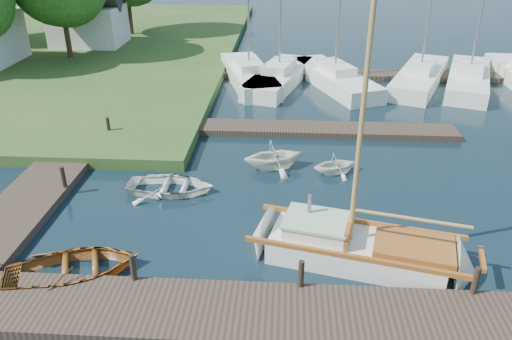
# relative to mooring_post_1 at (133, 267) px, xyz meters

# --- Properties ---
(ground) EXTENTS (160.00, 160.00, 0.00)m
(ground) POSITION_rel_mooring_post_1_xyz_m (3.00, 5.00, -0.70)
(ground) COLOR black
(ground) RESTS_ON ground
(near_dock) EXTENTS (18.00, 2.20, 0.30)m
(near_dock) POSITION_rel_mooring_post_1_xyz_m (3.00, -1.00, -0.55)
(near_dock) COLOR #2D251B
(near_dock) RESTS_ON ground
(left_dock) EXTENTS (2.20, 18.00, 0.30)m
(left_dock) POSITION_rel_mooring_post_1_xyz_m (-5.00, 7.00, -0.55)
(left_dock) COLOR #2D251B
(left_dock) RESTS_ON ground
(far_dock) EXTENTS (14.00, 1.60, 0.30)m
(far_dock) POSITION_rel_mooring_post_1_xyz_m (5.00, 11.50, -0.55)
(far_dock) COLOR #2D251B
(far_dock) RESTS_ON ground
(pontoon) EXTENTS (30.00, 1.60, 0.30)m
(pontoon) POSITION_rel_mooring_post_1_xyz_m (13.00, 21.00, -0.55)
(pontoon) COLOR #2D251B
(pontoon) RESTS_ON ground
(mooring_post_1) EXTENTS (0.16, 0.16, 0.80)m
(mooring_post_1) POSITION_rel_mooring_post_1_xyz_m (0.00, 0.00, 0.00)
(mooring_post_1) COLOR black
(mooring_post_1) RESTS_ON near_dock
(mooring_post_2) EXTENTS (0.16, 0.16, 0.80)m
(mooring_post_2) POSITION_rel_mooring_post_1_xyz_m (4.50, 0.00, 0.00)
(mooring_post_2) COLOR black
(mooring_post_2) RESTS_ON near_dock
(mooring_post_3) EXTENTS (0.16, 0.16, 0.80)m
(mooring_post_3) POSITION_rel_mooring_post_1_xyz_m (9.00, 0.00, 0.00)
(mooring_post_3) COLOR black
(mooring_post_3) RESTS_ON near_dock
(mooring_post_4) EXTENTS (0.16, 0.16, 0.80)m
(mooring_post_4) POSITION_rel_mooring_post_1_xyz_m (-4.00, 5.00, 0.00)
(mooring_post_4) COLOR black
(mooring_post_4) RESTS_ON left_dock
(mooring_post_5) EXTENTS (0.16, 0.16, 0.80)m
(mooring_post_5) POSITION_rel_mooring_post_1_xyz_m (-4.00, 10.00, 0.00)
(mooring_post_5) COLOR black
(mooring_post_5) RESTS_ON left_dock
(sailboat) EXTENTS (7.41, 3.57, 9.83)m
(sailboat) POSITION_rel_mooring_post_1_xyz_m (6.31, 1.63, -0.36)
(sailboat) COLOR white
(sailboat) RESTS_ON ground
(dinghy) EXTENTS (4.34, 3.72, 0.76)m
(dinghy) POSITION_rel_mooring_post_1_xyz_m (-1.88, 0.41, -0.32)
(dinghy) COLOR brown
(dinghy) RESTS_ON ground
(tender_a) EXTENTS (3.27, 2.36, 0.67)m
(tender_a) POSITION_rel_mooring_post_1_xyz_m (-0.20, 5.40, -0.37)
(tender_a) COLOR white
(tender_a) RESTS_ON ground
(tender_b) EXTENTS (3.01, 2.80, 1.30)m
(tender_b) POSITION_rel_mooring_post_1_xyz_m (3.57, 7.62, -0.05)
(tender_b) COLOR white
(tender_b) RESTS_ON ground
(tender_d) EXTENTS (2.26, 2.11, 0.96)m
(tender_d) POSITION_rel_mooring_post_1_xyz_m (6.01, 7.31, -0.22)
(tender_d) COLOR white
(tender_d) RESTS_ON ground
(marina_boat_0) EXTENTS (4.38, 8.56, 10.40)m
(marina_boat_0) POSITION_rel_mooring_post_1_xyz_m (1.67, 19.40, -0.14)
(marina_boat_0) COLOR white
(marina_boat_0) RESTS_ON ground
(marina_boat_1) EXTENTS (4.34, 8.29, 10.16)m
(marina_boat_1) POSITION_rel_mooring_post_1_xyz_m (3.53, 19.03, -0.14)
(marina_boat_1) COLOR white
(marina_boat_1) RESTS_ON ground
(marina_boat_2) EXTENTS (5.18, 8.44, 12.40)m
(marina_boat_2) POSITION_rel_mooring_post_1_xyz_m (6.87, 18.98, -0.12)
(marina_boat_2) COLOR white
(marina_boat_2) RESTS_ON ground
(marina_boat_3) EXTENTS (5.29, 8.67, 10.84)m
(marina_boat_3) POSITION_rel_mooring_post_1_xyz_m (12.06, 19.58, -0.13)
(marina_boat_3) COLOR white
(marina_boat_3) RESTS_ON ground
(marina_boat_4) EXTENTS (4.82, 8.67, 9.73)m
(marina_boat_4) POSITION_rel_mooring_post_1_xyz_m (14.89, 19.36, -0.14)
(marina_boat_4) COLOR white
(marina_boat_4) RESTS_ON ground
(house_c) EXTENTS (5.25, 4.00, 5.28)m
(house_c) POSITION_rel_mooring_post_1_xyz_m (-11.00, 27.00, 1.88)
(house_c) COLOR silver
(house_c) RESTS_ON shore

